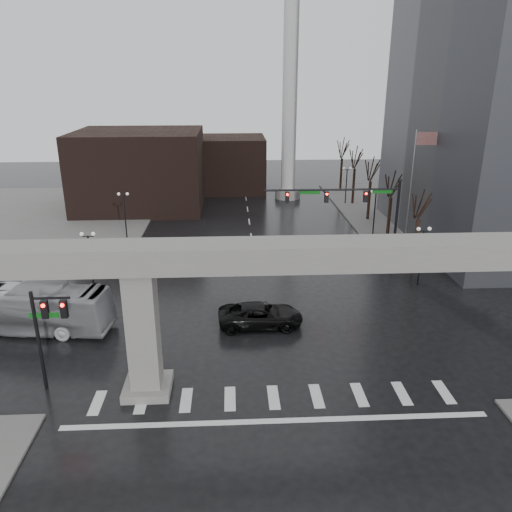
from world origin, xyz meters
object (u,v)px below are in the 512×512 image
object	(u,v)px
pickup_truck	(261,315)
city_bus	(24,308)
signal_mast_arm	(356,205)
far_car	(239,252)

from	to	relation	value
pickup_truck	city_bus	distance (m)	16.29
pickup_truck	signal_mast_arm	bearing A→B (deg)	-39.95
signal_mast_arm	city_bus	distance (m)	28.14
pickup_truck	city_bus	bearing A→B (deg)	88.03
pickup_truck	far_car	size ratio (longest dim) A/B	1.34
far_car	signal_mast_arm	bearing A→B (deg)	-22.30
pickup_truck	city_bus	xyz separation A→B (m)	(-16.27, 0.25, 0.84)
pickup_truck	city_bus	size ratio (longest dim) A/B	0.50
signal_mast_arm	city_bus	xyz separation A→B (m)	(-25.48, -11.19, -4.16)
pickup_truck	city_bus	world-z (taller)	city_bus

